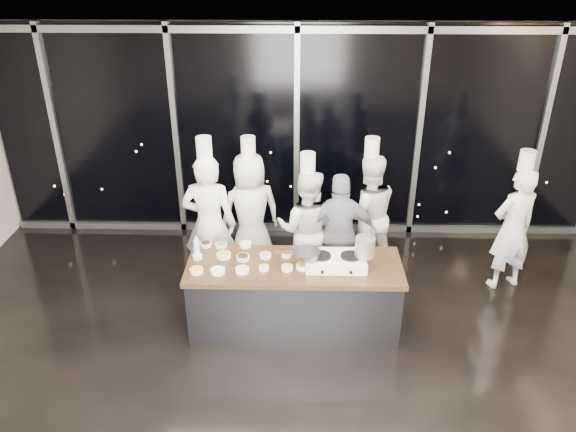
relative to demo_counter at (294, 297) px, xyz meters
name	(u,v)px	position (x,y,z in m)	size (l,w,h in m)	color
ground	(293,381)	(0.00, -0.90, -0.45)	(9.00, 9.00, 0.00)	black
room_shell	(314,190)	(0.18, -0.90, 1.79)	(9.02, 7.02, 3.21)	beige
window_wall	(297,134)	(0.00, 2.53, 1.14)	(8.90, 0.11, 3.20)	black
demo_counter	(294,297)	(0.00, 0.00, 0.00)	(2.46, 0.86, 0.90)	#343439
stove	(336,261)	(0.47, -0.02, 0.51)	(0.68, 0.44, 0.14)	white
frying_pan	(306,253)	(0.13, -0.02, 0.61)	(0.53, 0.31, 0.05)	slate
stock_pot	(365,247)	(0.79, -0.02, 0.70)	(0.23, 0.23, 0.23)	#ADADAF
prep_bowls	(242,259)	(-0.60, 0.06, 0.47)	(1.37, 0.75, 0.05)	white
squeeze_bottle	(197,246)	(-1.14, 0.18, 0.57)	(0.07, 0.07, 0.27)	silver
chef_far_left	(209,224)	(-1.10, 0.86, 0.51)	(0.71, 0.49, 2.12)	white
chef_left	(250,212)	(-0.62, 1.36, 0.42)	(0.99, 0.83, 1.95)	white
chef_center	(307,228)	(0.15, 1.00, 0.38)	(0.89, 0.74, 1.87)	white
guest	(340,234)	(0.58, 0.88, 0.37)	(0.97, 0.42, 1.65)	#121732
chef_right	(367,214)	(0.97, 1.35, 0.42)	(0.94, 0.79, 1.96)	white
chef_side	(513,228)	(2.81, 1.00, 0.42)	(0.72, 0.58, 1.93)	white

